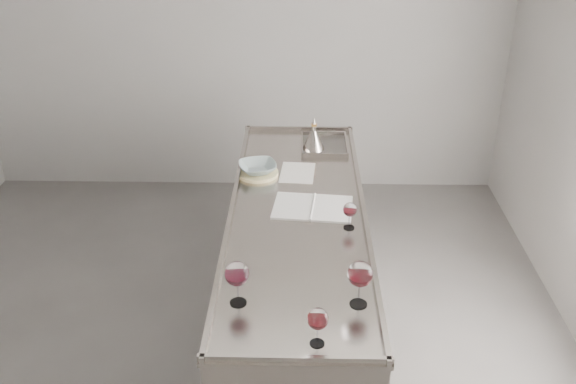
{
  "coord_description": "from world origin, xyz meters",
  "views": [
    {
      "loc": [
        0.51,
        -2.8,
        2.7
      ],
      "look_at": [
        0.44,
        0.39,
        1.02
      ],
      "focal_mm": 40.0,
      "sensor_mm": 36.0,
      "label": 1
    }
  ],
  "objects_px": {
    "wine_glass_middle": "(318,320)",
    "notebook": "(313,207)",
    "wine_glass_left": "(237,275)",
    "wine_funnel": "(314,139)",
    "counter": "(297,281)",
    "wine_glass_small": "(350,211)",
    "ceramic_bowl": "(258,168)",
    "wine_glass_right": "(360,275)"
  },
  "relations": [
    {
      "from": "counter",
      "to": "ceramic_bowl",
      "type": "distance_m",
      "value": 0.74
    },
    {
      "from": "wine_glass_right",
      "to": "ceramic_bowl",
      "type": "bearing_deg",
      "value": 112.21
    },
    {
      "from": "counter",
      "to": "wine_glass_right",
      "type": "xyz_separation_m",
      "value": [
        0.27,
        -0.82,
        0.62
      ]
    },
    {
      "from": "counter",
      "to": "wine_glass_right",
      "type": "relative_size",
      "value": 10.96
    },
    {
      "from": "counter",
      "to": "wine_glass_small",
      "type": "distance_m",
      "value": 0.66
    },
    {
      "from": "wine_glass_small",
      "to": "ceramic_bowl",
      "type": "relative_size",
      "value": 0.66
    },
    {
      "from": "wine_glass_middle",
      "to": "wine_glass_right",
      "type": "distance_m",
      "value": 0.32
    },
    {
      "from": "wine_glass_right",
      "to": "wine_funnel",
      "type": "height_order",
      "value": "wine_funnel"
    },
    {
      "from": "wine_glass_left",
      "to": "notebook",
      "type": "distance_m",
      "value": 0.94
    },
    {
      "from": "counter",
      "to": "wine_glass_middle",
      "type": "xyz_separation_m",
      "value": [
        0.09,
        -1.08,
        0.59
      ]
    },
    {
      "from": "notebook",
      "to": "wine_glass_small",
      "type": "bearing_deg",
      "value": -41.92
    },
    {
      "from": "wine_glass_left",
      "to": "wine_glass_small",
      "type": "distance_m",
      "value": 0.85
    },
    {
      "from": "wine_glass_left",
      "to": "wine_glass_small",
      "type": "xyz_separation_m",
      "value": [
        0.53,
        0.66,
        -0.04
      ]
    },
    {
      "from": "wine_glass_middle",
      "to": "ceramic_bowl",
      "type": "xyz_separation_m",
      "value": [
        -0.34,
        1.55,
        -0.07
      ]
    },
    {
      "from": "wine_glass_middle",
      "to": "wine_funnel",
      "type": "xyz_separation_m",
      "value": [
        0.01,
        1.95,
        -0.05
      ]
    },
    {
      "from": "wine_glass_middle",
      "to": "wine_glass_small",
      "type": "bearing_deg",
      "value": 78.46
    },
    {
      "from": "ceramic_bowl",
      "to": "counter",
      "type": "bearing_deg",
      "value": -61.81
    },
    {
      "from": "wine_glass_small",
      "to": "wine_funnel",
      "type": "xyz_separation_m",
      "value": [
        -0.17,
        1.03,
        -0.04
      ]
    },
    {
      "from": "ceramic_bowl",
      "to": "wine_glass_small",
      "type": "bearing_deg",
      "value": -50.23
    },
    {
      "from": "notebook",
      "to": "wine_funnel",
      "type": "distance_m",
      "value": 0.83
    },
    {
      "from": "wine_glass_middle",
      "to": "notebook",
      "type": "xyz_separation_m",
      "value": [
        -0.0,
        1.13,
        -0.12
      ]
    },
    {
      "from": "wine_glass_middle",
      "to": "wine_glass_right",
      "type": "bearing_deg",
      "value": 54.37
    },
    {
      "from": "wine_glass_right",
      "to": "ceramic_bowl",
      "type": "distance_m",
      "value": 1.4
    },
    {
      "from": "notebook",
      "to": "ceramic_bowl",
      "type": "relative_size",
      "value": 2.04
    },
    {
      "from": "wine_glass_middle",
      "to": "wine_glass_right",
      "type": "relative_size",
      "value": 0.78
    },
    {
      "from": "counter",
      "to": "wine_glass_left",
      "type": "bearing_deg",
      "value": -107.42
    },
    {
      "from": "counter",
      "to": "notebook",
      "type": "distance_m",
      "value": 0.48
    },
    {
      "from": "wine_glass_middle",
      "to": "wine_glass_small",
      "type": "xyz_separation_m",
      "value": [
        0.19,
        0.92,
        -0.02
      ]
    },
    {
      "from": "wine_funnel",
      "to": "counter",
      "type": "bearing_deg",
      "value": -96.65
    },
    {
      "from": "wine_funnel",
      "to": "wine_glass_middle",
      "type": "bearing_deg",
      "value": -90.41
    },
    {
      "from": "wine_glass_left",
      "to": "wine_funnel",
      "type": "xyz_separation_m",
      "value": [
        0.36,
        1.69,
        -0.08
      ]
    },
    {
      "from": "wine_glass_left",
      "to": "wine_funnel",
      "type": "height_order",
      "value": "wine_funnel"
    },
    {
      "from": "wine_glass_right",
      "to": "wine_glass_small",
      "type": "distance_m",
      "value": 0.66
    },
    {
      "from": "wine_glass_left",
      "to": "ceramic_bowl",
      "type": "height_order",
      "value": "wine_glass_left"
    },
    {
      "from": "wine_glass_right",
      "to": "ceramic_bowl",
      "type": "relative_size",
      "value": 0.96
    },
    {
      "from": "wine_glass_right",
      "to": "wine_glass_small",
      "type": "bearing_deg",
      "value": 90.0
    },
    {
      "from": "wine_funnel",
      "to": "ceramic_bowl",
      "type": "bearing_deg",
      "value": -131.32
    },
    {
      "from": "wine_glass_middle",
      "to": "wine_funnel",
      "type": "height_order",
      "value": "wine_funnel"
    },
    {
      "from": "notebook",
      "to": "wine_glass_left",
      "type": "bearing_deg",
      "value": -105.74
    },
    {
      "from": "wine_glass_left",
      "to": "wine_glass_right",
      "type": "relative_size",
      "value": 0.96
    },
    {
      "from": "wine_glass_middle",
      "to": "notebook",
      "type": "bearing_deg",
      "value": 90.15
    },
    {
      "from": "wine_funnel",
      "to": "wine_glass_left",
      "type": "bearing_deg",
      "value": -101.98
    }
  ]
}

